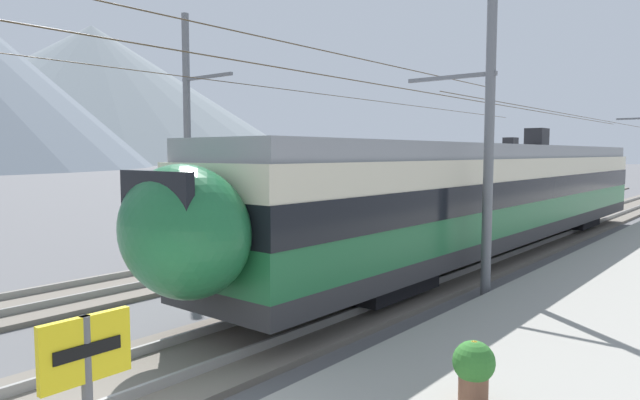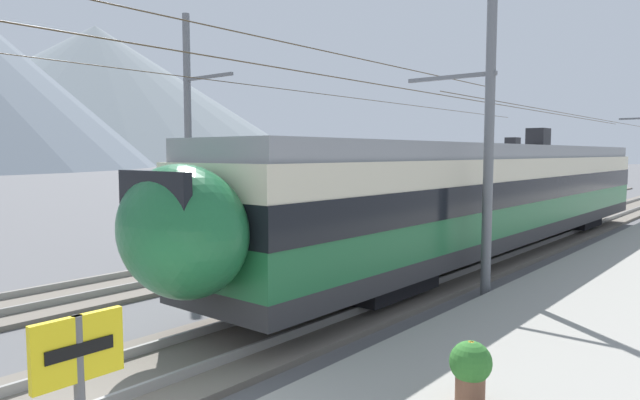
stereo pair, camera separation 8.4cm
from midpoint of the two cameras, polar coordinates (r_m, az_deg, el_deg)
The scene contains 7 objects.
train_near_platform at distance 19.82m, azimuth 16.88°, elevation 0.69°, with size 26.83×2.99×4.27m.
train_far_track at distance 32.57m, azimuth 15.41°, elevation 2.27°, with size 32.01×3.02×4.27m.
catenary_mast_mid at distance 14.23m, azimuth 16.04°, elevation 5.63°, with size 44.67×2.39×7.29m.
catenary_mast_far_side at distance 19.22m, azimuth -13.21°, elevation 6.68°, with size 44.67×2.40×8.15m.
platform_sign at distance 4.74m, azimuth -23.11°, elevation -17.27°, with size 0.70×0.08×2.09m.
potted_plant_by_shelter at distance 7.88m, azimuth 15.07°, elevation -16.10°, with size 0.56×0.56×0.84m.
mountain_right_ridge at distance 251.60m, azimuth -22.07°, elevation 9.96°, with size 176.53×176.53×55.47m, color slate.
Camera 1 is at (-3.04, -5.83, 3.57)m, focal length 31.43 mm.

